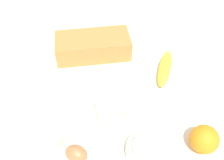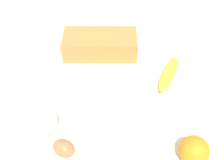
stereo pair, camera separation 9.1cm
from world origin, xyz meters
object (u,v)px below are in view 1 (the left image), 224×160
at_px(sugar_bowl, 42,132).
at_px(butter_block, 111,111).
at_px(egg_near_butter, 76,154).
at_px(loaf_pan, 93,46).
at_px(flour_bowl, 152,150).
at_px(orange_fruit, 204,139).
at_px(banana, 165,68).

xyz_separation_m(sugar_bowl, butter_block, (0.21, 0.05, -0.00)).
bearing_deg(sugar_bowl, egg_near_butter, -38.45).
distance_m(loaf_pan, egg_near_butter, 0.44).
bearing_deg(butter_block, sugar_bowl, -165.53).
height_order(sugar_bowl, egg_near_butter, sugar_bowl).
bearing_deg(flour_bowl, orange_fruit, 3.55).
relative_size(sugar_bowl, orange_fruit, 1.62).
height_order(sugar_bowl, butter_block, sugar_bowl).
relative_size(flour_bowl, butter_block, 1.64).
height_order(flour_bowl, egg_near_butter, flour_bowl).
height_order(flour_bowl, banana, flour_bowl).
height_order(loaf_pan, flour_bowl, loaf_pan).
height_order(butter_block, egg_near_butter, butter_block).
bearing_deg(banana, butter_block, -140.87).
xyz_separation_m(sugar_bowl, egg_near_butter, (0.10, -0.08, -0.01)).
height_order(loaf_pan, sugar_bowl, loaf_pan).
xyz_separation_m(flour_bowl, butter_block, (-0.10, 0.14, 0.00)).
bearing_deg(flour_bowl, sugar_bowl, 163.34).
xyz_separation_m(loaf_pan, sugar_bowl, (-0.17, -0.36, -0.01)).
bearing_deg(sugar_bowl, flour_bowl, -16.66).
bearing_deg(orange_fruit, flour_bowl, -176.45).
xyz_separation_m(loaf_pan, egg_near_butter, (-0.08, -0.44, -0.02)).
xyz_separation_m(loaf_pan, orange_fruit, (0.28, -0.44, -0.00)).
relative_size(flour_bowl, egg_near_butter, 2.26).
bearing_deg(flour_bowl, banana, 69.78).
bearing_deg(flour_bowl, egg_near_butter, 175.90).
relative_size(banana, orange_fruit, 2.31).
distance_m(orange_fruit, butter_block, 0.28).
xyz_separation_m(flour_bowl, sugar_bowl, (-0.31, 0.09, 0.00)).
relative_size(flour_bowl, sugar_bowl, 1.11).
bearing_deg(flour_bowl, loaf_pan, 106.30).
relative_size(flour_bowl, banana, 0.78).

